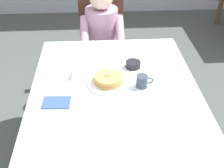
{
  "coord_description": "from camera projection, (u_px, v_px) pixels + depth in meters",
  "views": [
    {
      "loc": [
        -0.11,
        -1.47,
        1.85
      ],
      "look_at": [
        -0.02,
        0.03,
        0.79
      ],
      "focal_mm": 46.07,
      "sensor_mm": 36.0,
      "label": 1
    }
  ],
  "objects": [
    {
      "name": "knife_right_of_plate",
      "position": [
        137.0,
        84.0,
        1.92
      ],
      "size": [
        0.04,
        0.2,
        0.0
      ],
      "primitive_type": "cube",
      "rotation": [
        0.0,
        0.0,
        1.69
      ],
      "color": "silver",
      "rests_on": "dining_table_main"
    },
    {
      "name": "breakfast_stack",
      "position": [
        109.0,
        79.0,
        1.9
      ],
      "size": [
        0.2,
        0.21,
        0.06
      ],
      "color": "tan",
      "rests_on": "plate_breakfast"
    },
    {
      "name": "dining_table_main",
      "position": [
        116.0,
        104.0,
        1.89
      ],
      "size": [
        1.12,
        1.52,
        0.74
      ],
      "color": "silver",
      "rests_on": "ground"
    },
    {
      "name": "bowl_butter",
      "position": [
        133.0,
        64.0,
        2.09
      ],
      "size": [
        0.11,
        0.11,
        0.04
      ],
      "primitive_type": "cylinder",
      "color": "black",
      "rests_on": "dining_table_main"
    },
    {
      "name": "spoon_near_edge",
      "position": [
        109.0,
        118.0,
        1.65
      ],
      "size": [
        0.15,
        0.05,
        0.0
      ],
      "primitive_type": "cube",
      "rotation": [
        0.0,
        0.0,
        -0.23
      ],
      "color": "silver",
      "rests_on": "dining_table_main"
    },
    {
      "name": "ground_plane",
      "position": [
        115.0,
        168.0,
        2.27
      ],
      "size": [
        14.0,
        14.0,
        0.0
      ],
      "primitive_type": "plane",
      "color": "#474C47"
    },
    {
      "name": "fork_left_of_plate",
      "position": [
        80.0,
        86.0,
        1.9
      ],
      "size": [
        0.02,
        0.18,
        0.0
      ],
      "primitive_type": "cube",
      "rotation": [
        0.0,
        0.0,
        1.59
      ],
      "color": "silver",
      "rests_on": "dining_table_main"
    },
    {
      "name": "chair_diner",
      "position": [
        102.0,
        41.0,
        2.91
      ],
      "size": [
        0.44,
        0.45,
        0.93
      ],
      "rotation": [
        0.0,
        0.0,
        3.14
      ],
      "color": "#4C2D23",
      "rests_on": "ground"
    },
    {
      "name": "napkin_folded",
      "position": [
        56.0,
        103.0,
        1.76
      ],
      "size": [
        0.17,
        0.13,
        0.01
      ],
      "primitive_type": "cube",
      "rotation": [
        0.0,
        0.0,
        -0.04
      ],
      "color": "#334C7F",
      "rests_on": "dining_table_main"
    },
    {
      "name": "plate_breakfast",
      "position": [
        108.0,
        83.0,
        1.92
      ],
      "size": [
        0.28,
        0.28,
        0.02
      ],
      "primitive_type": "cylinder",
      "color": "white",
      "rests_on": "dining_table_main"
    },
    {
      "name": "cup_coffee",
      "position": [
        142.0,
        81.0,
        1.88
      ],
      "size": [
        0.11,
        0.08,
        0.08
      ],
      "color": "#333D4C",
      "rests_on": "dining_table_main"
    },
    {
      "name": "syrup_pitcher",
      "position": [
        73.0,
        74.0,
        1.96
      ],
      "size": [
        0.08,
        0.08,
        0.07
      ],
      "color": "silver",
      "rests_on": "dining_table_main"
    },
    {
      "name": "diner_person",
      "position": [
        102.0,
        35.0,
        2.71
      ],
      "size": [
        0.4,
        0.43,
        1.12
      ],
      "rotation": [
        0.0,
        0.0,
        3.14
      ],
      "color": "#B2849E",
      "rests_on": "ground"
    }
  ]
}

